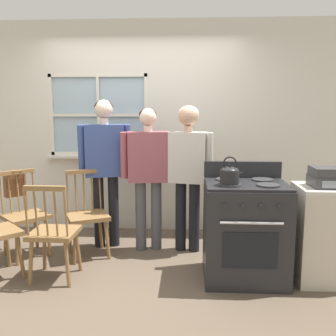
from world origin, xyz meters
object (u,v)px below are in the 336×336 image
object	(u,v)px
person_elderly_left	(105,158)
kettle	(230,174)
chair_center_cluster	(53,234)
side_counter	(325,234)
handbag	(15,184)
chair_by_window	(25,216)
chair_near_wall	(87,216)
stereo	(330,177)
person_adult_right	(188,163)
stove	(245,230)
potted_plant	(122,149)
person_teen_center	(148,166)

from	to	relation	value
person_elderly_left	kettle	world-z (taller)	person_elderly_left
chair_center_cluster	side_counter	xyz separation A→B (m)	(2.53, 0.13, 0.01)
handbag	chair_by_window	bearing A→B (deg)	-43.96
chair_near_wall	stereo	world-z (taller)	stereo
chair_center_cluster	kettle	distance (m)	1.72
person_elderly_left	side_counter	xyz separation A→B (m)	(2.23, -0.77, -0.59)
person_adult_right	person_elderly_left	bearing A→B (deg)	-174.75
stove	handbag	xyz separation A→B (m)	(-2.48, 0.58, 0.29)
chair_by_window	stove	size ratio (longest dim) A/B	0.86
chair_center_cluster	potted_plant	bearing A→B (deg)	-104.22
chair_by_window	kettle	world-z (taller)	kettle
stove	stereo	xyz separation A→B (m)	(0.74, -0.02, 0.51)
person_adult_right	handbag	size ratio (longest dim) A/B	5.32
stove	kettle	xyz separation A→B (m)	(-0.17, -0.13, 0.55)
kettle	chair_near_wall	bearing A→B (deg)	157.88
stereo	side_counter	bearing A→B (deg)	90.00
potted_plant	kettle	bearing A→B (deg)	-50.15
chair_center_cluster	side_counter	bearing A→B (deg)	-176.30
chair_by_window	person_elderly_left	bearing A→B (deg)	-23.16
chair_by_window	stove	distance (m)	2.35
stereo	stove	bearing A→B (deg)	178.12
person_adult_right	stereo	xyz separation A→B (m)	(1.28, -0.70, -0.02)
person_elderly_left	handbag	bearing A→B (deg)	177.85
chair_center_cluster	stove	bearing A→B (deg)	-174.99
stove	side_counter	size ratio (longest dim) A/B	1.20
chair_by_window	kettle	xyz separation A→B (m)	(2.14, -0.55, 0.58)
side_counter	stereo	bearing A→B (deg)	-90.00
chair_near_wall	potted_plant	distance (m)	1.11
person_elderly_left	stove	bearing A→B (deg)	-39.81
stereo	kettle	bearing A→B (deg)	-173.30
chair_near_wall	chair_center_cluster	size ratio (longest dim) A/B	1.00
chair_by_window	side_counter	size ratio (longest dim) A/B	1.04
person_elderly_left	person_teen_center	distance (m)	0.51
chair_center_cluster	person_elderly_left	distance (m)	1.12
chair_by_window	person_elderly_left	size ratio (longest dim) A/B	0.55
stove	potted_plant	distance (m)	2.03
chair_center_cluster	handbag	bearing A→B (deg)	-45.37
person_teen_center	person_adult_right	world-z (taller)	person_adult_right
handbag	stereo	xyz separation A→B (m)	(3.22, -0.61, 0.22)
chair_by_window	chair_near_wall	distance (m)	0.68
potted_plant	chair_center_cluster	bearing A→B (deg)	-105.01
stove	side_counter	distance (m)	0.74
chair_center_cluster	stove	xyz separation A→B (m)	(1.79, 0.13, 0.03)
person_teen_center	chair_near_wall	bearing A→B (deg)	-171.69
person_teen_center	potted_plant	size ratio (longest dim) A/B	4.77
handbag	person_adult_right	bearing A→B (deg)	2.63
person_elderly_left	person_teen_center	xyz separation A→B (m)	(0.50, -0.08, -0.07)
person_teen_center	chair_center_cluster	bearing A→B (deg)	-145.23
person_teen_center	person_adult_right	bearing A→B (deg)	-12.35
person_adult_right	chair_center_cluster	bearing A→B (deg)	-136.33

